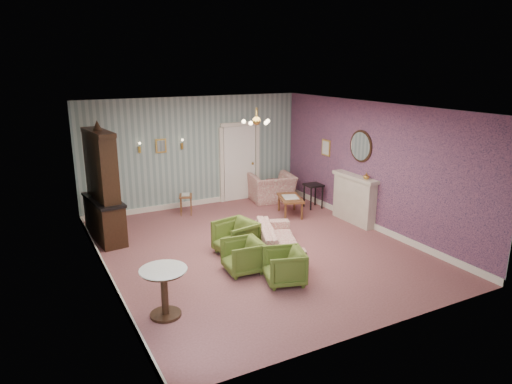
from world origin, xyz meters
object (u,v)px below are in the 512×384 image
olive_chair_c (236,236)px  fireplace (354,199)px  coffee_table (290,206)px  wingback_chair (272,183)px  sofa_chintz (279,235)px  olive_chair_a (284,265)px  dresser (101,183)px  pedestal_table (165,292)px  side_table_black (313,196)px  olive_chair_b (243,255)px

olive_chair_c → fireplace: (3.34, 0.41, 0.20)m
olive_chair_c → coffee_table: olive_chair_c is taller
wingback_chair → fireplace: fireplace is taller
fireplace → sofa_chintz: bearing=-163.2°
olive_chair_a → dresser: dresser is taller
coffee_table → pedestal_table: bearing=-142.5°
wingback_chair → coffee_table: size_ratio=1.24×
fireplace → pedestal_table: (-5.33, -2.10, -0.19)m
olive_chair_c → pedestal_table: (-1.99, -1.68, 0.02)m
wingback_chair → dresser: size_ratio=0.45×
coffee_table → side_table_black: bearing=14.7°
olive_chair_c → pedestal_table: pedestal_table is taller
wingback_chair → sofa_chintz: bearing=72.0°
wingback_chair → fireplace: bearing=118.8°
pedestal_table → dresser: bearing=92.8°
olive_chair_a → dresser: bearing=-130.2°
coffee_table → side_table_black: size_ratio=1.43×
olive_chair_a → sofa_chintz: bearing=170.1°
olive_chair_a → pedestal_table: size_ratio=0.87×
sofa_chintz → fireplace: fireplace is taller
wingback_chair → olive_chair_a: bearing=72.3°
dresser → sofa_chintz: bearing=-45.1°
fireplace → side_table_black: size_ratio=2.15×
olive_chair_b → fireplace: size_ratio=0.48×
olive_chair_a → olive_chair_b: (-0.44, 0.74, -0.00)m
olive_chair_b → side_table_black: 4.30m
sofa_chintz → pedestal_table: size_ratio=2.43×
olive_chair_a → dresser: size_ratio=0.27×
olive_chair_c → coffee_table: size_ratio=0.81×
pedestal_table → olive_chair_a: bearing=2.8°
olive_chair_b → wingback_chair: wingback_chair is taller
olive_chair_c → wingback_chair: bearing=127.6°
olive_chair_c → sofa_chintz: 0.87m
olive_chair_b → pedestal_table: (-1.73, -0.85, 0.05)m
sofa_chintz → side_table_black: bearing=-26.0°
olive_chair_c → olive_chair_b: bearing=-28.6°
olive_chair_c → side_table_black: olive_chair_c is taller
olive_chair_a → olive_chair_b: 0.86m
dresser → pedestal_table: 3.82m
wingback_chair → coffee_table: bearing=90.5°
olive_chair_a → side_table_black: (2.94, 3.39, -0.01)m
olive_chair_a → olive_chair_b: size_ratio=1.00×
pedestal_table → side_table_black: bearing=34.3°
wingback_chair → coffee_table: wingback_chair is taller
olive_chair_a → wingback_chair: (2.29, 4.45, 0.16)m
olive_chair_b → side_table_black: (3.39, 2.65, -0.01)m
olive_chair_c → dresser: size_ratio=0.30×
dresser → fireplace: bearing=-22.7°
sofa_chintz → wingback_chair: bearing=-6.4°
olive_chair_a → olive_chair_c: 1.59m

